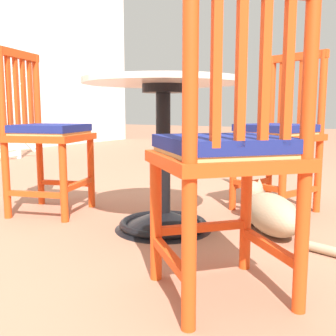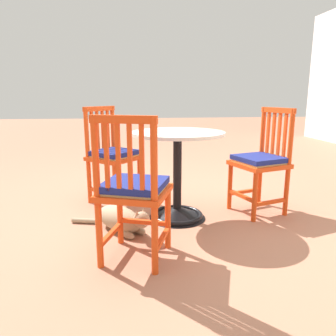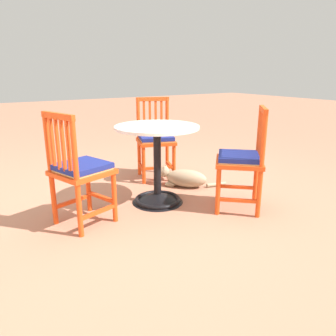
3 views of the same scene
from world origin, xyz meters
name	(u,v)px [view 1 (image 1 of 3)]	position (x,y,z in m)	size (l,w,h in m)	color
ground_plane	(166,238)	(0.00, 0.00, 0.00)	(24.00, 24.00, 0.00)	#A36B51
cafe_table	(163,172)	(0.12, 0.09, 0.28)	(0.76, 0.76, 0.73)	black
orange_chair_at_corner	(46,135)	(0.05, 0.83, 0.45)	(0.50, 0.50, 0.91)	#D64214
orange_chair_by_planter	(227,156)	(-0.40, -0.46, 0.45)	(0.56, 0.56, 0.91)	#D64214
orange_chair_near_fence	(279,134)	(0.78, -0.28, 0.45)	(0.51, 0.51, 0.91)	#D64214
tabby_cat	(269,212)	(0.35, -0.36, 0.10)	(0.49, 0.62, 0.23)	#9E896B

